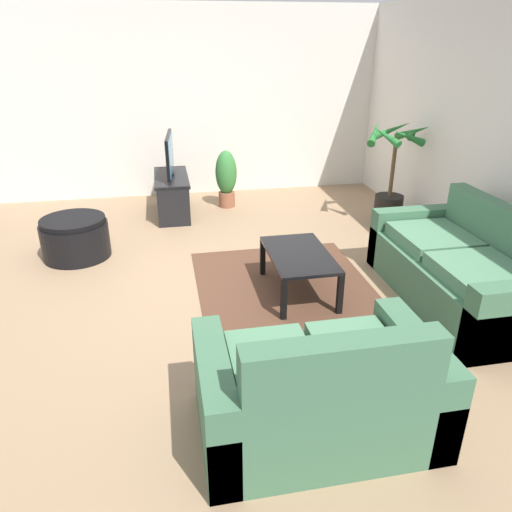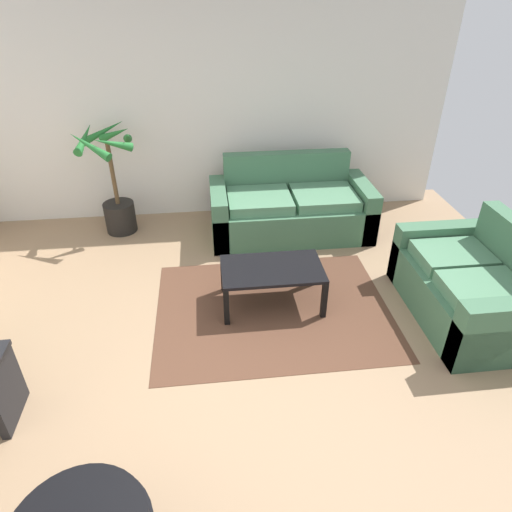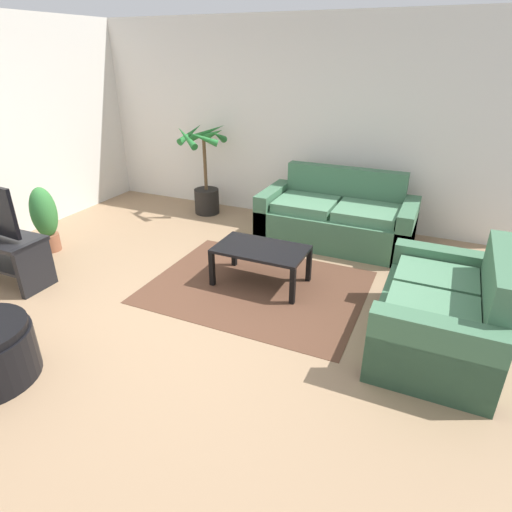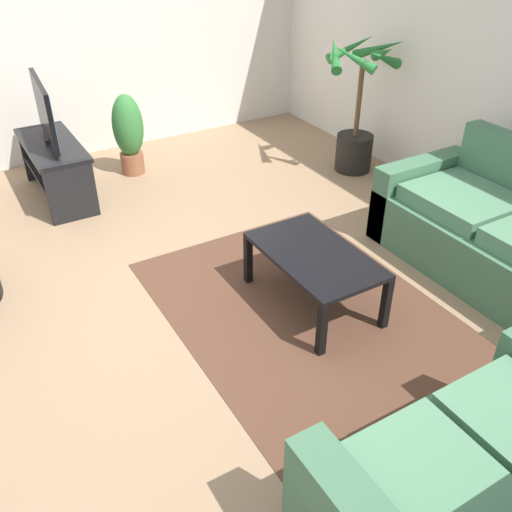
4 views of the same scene
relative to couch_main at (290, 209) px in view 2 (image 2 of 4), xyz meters
name	(u,v)px [view 2 (image 2 of 4)]	position (x,y,z in m)	size (l,w,h in m)	color
ground_plane	(225,375)	(-0.94, -2.28, -0.30)	(6.60, 6.60, 0.00)	#937556
wall_back	(206,109)	(-0.94, 0.72, 1.05)	(6.00, 0.06, 2.70)	silver
couch_main	(290,209)	(0.00, 0.00, 0.00)	(1.91, 0.90, 0.90)	#3F6B4C
couch_loveseat	(470,288)	(1.34, -1.78, 0.00)	(0.90, 1.43, 0.90)	#3F6B4C
coffee_table	(272,273)	(-0.43, -1.41, 0.06)	(0.95, 0.56, 0.41)	black
area_rug	(273,309)	(-0.43, -1.51, -0.30)	(2.20, 1.70, 0.01)	#513323
potted_palm	(115,190)	(-2.08, 0.27, 0.24)	(0.71, 0.81, 1.31)	black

